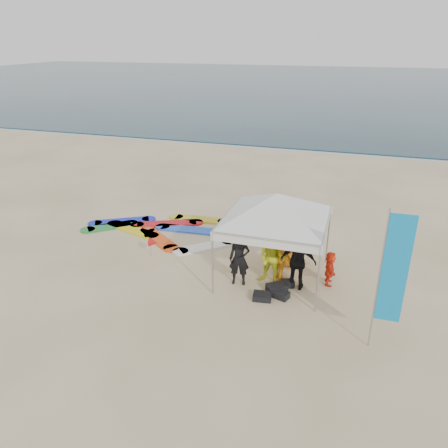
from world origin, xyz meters
The scene contains 14 objects.
ground centered at (0.00, 0.00, 0.00)m, with size 120.00×120.00×0.00m, color beige.
ocean centered at (0.00, 60.00, 0.04)m, with size 160.00×84.00×0.08m, color #0C2633.
shoreline_foam centered at (0.00, 18.20, 0.00)m, with size 160.00×1.20×0.01m, color silver.
person_black_a centered at (1.68, 1.22, 0.81)m, with size 0.59×0.39×1.62m, color black.
person_yellow centered at (2.57, 1.50, 0.82)m, with size 0.80×0.62×1.64m, color #C6CF1D.
person_orange_a centered at (2.80, 1.84, 0.87)m, with size 1.13×0.65×1.74m, color #C47011.
person_black_b centered at (3.33, 1.45, 0.86)m, with size 1.01×0.42×1.73m, color black.
person_orange_b centered at (2.82, 2.72, 0.81)m, with size 0.79×0.52×1.62m, color orange.
person_seated centered at (4.18, 1.97, 0.51)m, with size 0.95×0.30×1.03m, color red.
canopy_tent centered at (2.56, 1.88, 2.64)m, with size 4.02×4.02×3.03m.
feather_flag centered at (5.58, -0.58, 2.03)m, with size 0.58×0.04×3.45m.
marker_pennant centered at (-1.43, 2.02, 0.49)m, with size 0.28×0.28×0.64m.
gear_pile centered at (2.82, 0.97, 0.10)m, with size 1.04×1.28×0.22m.
surfboard_spread centered at (-2.10, 4.03, 0.03)m, with size 5.70×3.34×0.07m.
Camera 1 is at (4.59, -9.44, 6.66)m, focal length 35.00 mm.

